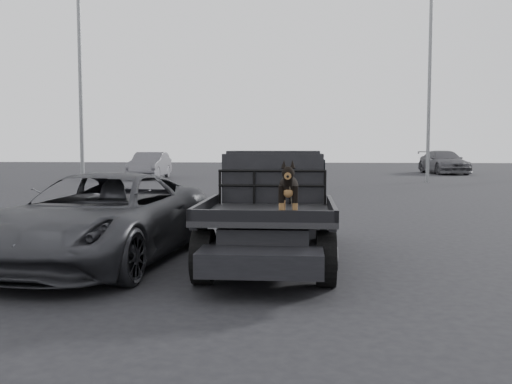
# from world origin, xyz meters

# --- Properties ---
(ground) EXTENTS (120.00, 120.00, 0.00)m
(ground) POSITION_xyz_m (0.00, 0.00, 0.00)
(ground) COLOR black
(ground) RESTS_ON ground
(flatbed_ute) EXTENTS (2.00, 5.40, 0.92)m
(flatbed_ute) POSITION_xyz_m (-0.53, 1.64, 0.46)
(flatbed_ute) COLOR black
(flatbed_ute) RESTS_ON ground
(ute_cab) EXTENTS (1.72, 1.30, 0.88)m
(ute_cab) POSITION_xyz_m (-0.53, 2.59, 1.36)
(ute_cab) COLOR black
(ute_cab) RESTS_ON flatbed_ute
(headache_rack) EXTENTS (1.80, 0.08, 0.55)m
(headache_rack) POSITION_xyz_m (-0.53, 1.84, 1.20)
(headache_rack) COLOR black
(headache_rack) RESTS_ON flatbed_ute
(dog) EXTENTS (0.32, 0.60, 0.74)m
(dog) POSITION_xyz_m (-0.20, -0.13, 1.29)
(dog) COLOR black
(dog) RESTS_ON flatbed_ute
(parked_suv) EXTENTS (2.86, 5.40, 1.45)m
(parked_suv) POSITION_xyz_m (-3.26, 1.28, 0.72)
(parked_suv) COLOR #2D2E32
(parked_suv) RESTS_ON ground
(distant_car_a) EXTENTS (1.81, 4.78, 1.56)m
(distant_car_a) POSITION_xyz_m (-9.02, 25.20, 0.78)
(distant_car_a) COLOR #545359
(distant_car_a) RESTS_ON ground
(distant_car_b) EXTENTS (2.92, 5.74, 1.60)m
(distant_car_b) POSITION_xyz_m (9.68, 32.91, 0.80)
(distant_car_b) COLOR #4C4C51
(distant_car_b) RESTS_ON ground
(floodlight_near) EXTENTS (1.08, 0.28, 15.36)m
(floodlight_near) POSITION_xyz_m (-10.36, 18.30, 8.29)
(floodlight_near) COLOR slate
(floodlight_near) RESTS_ON ground
(floodlight_mid) EXTENTS (1.08, 0.28, 13.63)m
(floodlight_mid) POSITION_xyz_m (6.46, 22.88, 7.41)
(floodlight_mid) COLOR slate
(floodlight_mid) RESTS_ON ground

